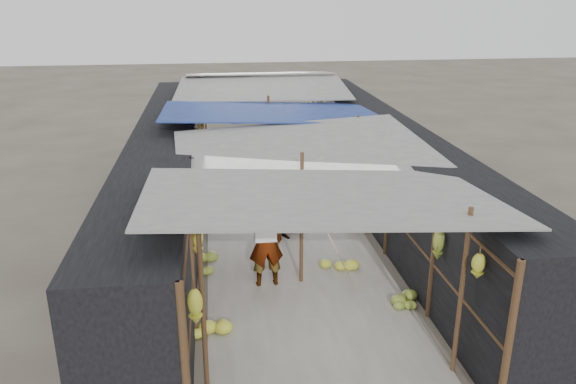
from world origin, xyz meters
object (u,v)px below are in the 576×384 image
shopper_blue (281,208)px  vendor_seated (300,163)px  crate_near (287,224)px  black_basin (346,210)px  vendor_elderly (266,242)px

shopper_blue → vendor_seated: bearing=83.3°
crate_near → vendor_seated: (0.95, 4.10, 0.25)m
black_basin → vendor_seated: bearing=101.9°
crate_near → shopper_blue: 0.79m
vendor_elderly → shopper_blue: size_ratio=1.19×
black_basin → vendor_seated: (-0.68, 3.23, 0.32)m
crate_near → shopper_blue: (-0.21, -0.47, 0.60)m
crate_near → black_basin: bearing=20.9°
vendor_elderly → shopper_blue: 2.15m
black_basin → vendor_seated: vendor_seated is taller
shopper_blue → vendor_seated: 4.72m
crate_near → vendor_elderly: 2.76m
black_basin → vendor_seated: 3.32m
crate_near → shopper_blue: bearing=-121.2°
crate_near → black_basin: 1.85m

